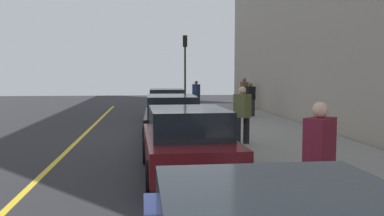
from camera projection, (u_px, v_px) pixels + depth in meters
name	position (u px, v px, depth m)	size (l,w,h in m)	color
ground_plane	(172.00, 137.00, 14.58)	(56.00, 56.00, 0.00)	#28282B
sidewalk	(262.00, 134.00, 14.93)	(28.00, 4.60, 0.15)	gray
lane_stripe_centre	(80.00, 139.00, 14.24)	(28.00, 0.14, 0.01)	gold
snow_bank_curb	(199.00, 144.00, 12.45)	(4.24, 0.56, 0.22)	white
parked_car_maroon	(187.00, 142.00, 9.01)	(4.27, 2.01, 1.51)	black
parked_car_black	(171.00, 117.00, 14.19)	(4.77, 1.95, 1.51)	black
parked_car_silver	(167.00, 104.00, 20.03)	(4.22, 1.99, 1.51)	black
pedestrian_brown_coat	(244.00, 92.00, 24.27)	(0.55, 0.60, 1.85)	black
pedestrian_black_coat	(250.00, 98.00, 20.38)	(0.50, 0.53, 1.67)	black
pedestrian_burgundy_coat	(319.00, 158.00, 5.81)	(0.52, 0.54, 1.72)	black
pedestrian_navy_coat	(196.00, 93.00, 25.38)	(0.53, 0.49, 1.66)	black
pedestrian_olive_coat	(242.00, 114.00, 12.20)	(0.55, 0.50, 1.72)	black
traffic_light_pole	(185.00, 59.00, 25.42)	(0.35, 0.26, 4.44)	#2D2D19
rolling_suitcase	(196.00, 102.00, 25.82)	(0.34, 0.22, 0.95)	#471E19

